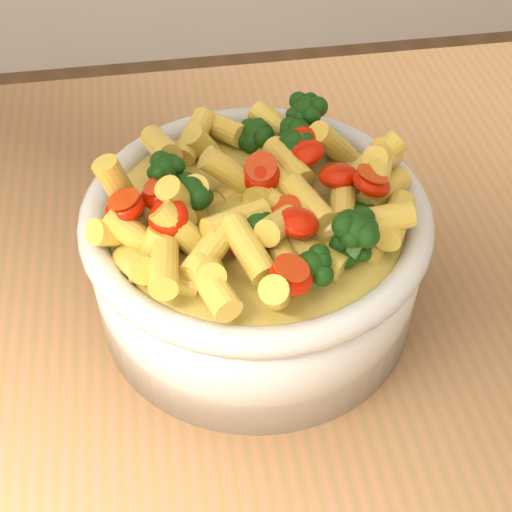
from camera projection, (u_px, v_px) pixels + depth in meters
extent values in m
cube|color=#A16845|center=(210.00, 361.00, 0.56)|extent=(1.20, 0.80, 0.04)
cylinder|color=silver|center=(256.00, 260.00, 0.54)|extent=(0.24, 0.24, 0.10)
ellipsoid|color=silver|center=(256.00, 287.00, 0.56)|extent=(0.22, 0.22, 0.04)
torus|color=silver|center=(256.00, 213.00, 0.50)|extent=(0.25, 0.25, 0.02)
ellipsoid|color=#E2C34D|center=(256.00, 213.00, 0.50)|extent=(0.21, 0.21, 0.02)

